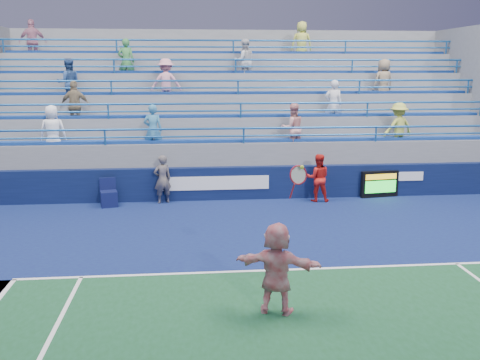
{
  "coord_description": "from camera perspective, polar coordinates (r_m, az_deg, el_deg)",
  "views": [
    {
      "loc": [
        -1.8,
        -10.76,
        4.31
      ],
      "look_at": [
        -0.53,
        2.5,
        1.5
      ],
      "focal_mm": 40.0,
      "sensor_mm": 36.0,
      "label": 1
    }
  ],
  "objects": [
    {
      "name": "line_judge",
      "position": [
        17.33,
        -8.27,
        0.07
      ],
      "size": [
        0.68,
        0.57,
        1.58
      ],
      "primitive_type": "imported",
      "rotation": [
        0.0,
        0.0,
        3.53
      ],
      "color": "#161B3D",
      "rests_on": "ground"
    },
    {
      "name": "tennis_player",
      "position": [
        9.57,
        3.94,
        -9.36
      ],
      "size": [
        1.63,
        0.99,
        2.69
      ],
      "color": "white",
      "rests_on": "ground"
    },
    {
      "name": "judge_chair",
      "position": [
        17.36,
        -13.8,
        -1.84
      ],
      "size": [
        0.6,
        0.61,
        0.9
      ],
      "color": "#0D133F",
      "rests_on": "ground"
    },
    {
      "name": "ball_girl",
      "position": [
        17.58,
        8.32,
        0.22
      ],
      "size": [
        0.84,
        0.7,
        1.57
      ],
      "primitive_type": "imported",
      "rotation": [
        0.0,
        0.0,
        3.0
      ],
      "color": "red",
      "rests_on": "ground"
    },
    {
      "name": "ground",
      "position": [
        11.73,
        3.78,
        -9.67
      ],
      "size": [
        120.0,
        120.0,
        0.0
      ],
      "primitive_type": "plane",
      "color": "#333538"
    },
    {
      "name": "sponsor_wall",
      "position": [
        17.76,
        0.47,
        -0.32
      ],
      "size": [
        18.0,
        0.32,
        1.1
      ],
      "color": "#0A1337",
      "rests_on": "ground"
    },
    {
      "name": "bleacher_stand",
      "position": [
        21.29,
        -0.62,
        4.43
      ],
      "size": [
        18.0,
        5.6,
        6.13
      ],
      "color": "slate",
      "rests_on": "ground"
    },
    {
      "name": "serve_speed_board",
      "position": [
        18.61,
        14.67,
        -0.43
      ],
      "size": [
        1.32,
        0.33,
        0.91
      ],
      "color": "black",
      "rests_on": "ground"
    }
  ]
}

